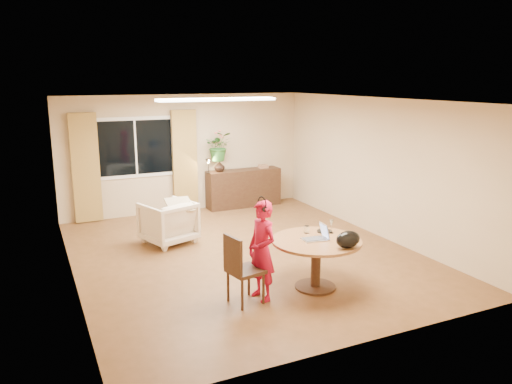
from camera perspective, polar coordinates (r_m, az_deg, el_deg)
floor at (r=8.60m, az=-1.34°, el=-7.12°), size 6.50×6.50×0.00m
ceiling at (r=8.09m, az=-1.44°, el=10.45°), size 6.50×6.50×0.00m
wall_back at (r=11.26m, az=-8.05°, el=4.39°), size 5.50×0.00×5.50m
wall_left at (r=7.60m, az=-20.74°, el=-0.45°), size 0.00×6.50×6.50m
wall_right at (r=9.66m, az=13.74°, el=2.73°), size 0.00×6.50×6.50m
window at (r=10.95m, az=-13.59°, el=4.97°), size 1.70×0.03×1.30m
curtain_left at (r=10.77m, az=-18.88°, el=2.59°), size 0.55×0.08×2.25m
curtain_right at (r=11.18m, az=-8.13°, el=3.52°), size 0.55×0.08×2.25m
ceiling_panel at (r=9.20m, az=-4.48°, el=10.50°), size 2.20×0.35×0.05m
dining_table at (r=7.15m, az=6.90°, el=-6.60°), size 1.27×1.27×0.72m
dining_chair at (r=6.69m, az=-1.20°, el=-8.76°), size 0.53×0.50×0.96m
child at (r=6.73m, az=0.69°, el=-6.72°), size 0.55×0.42×1.37m
laptop at (r=7.06m, az=6.69°, el=-4.54°), size 0.37×0.27×0.24m
tumbler at (r=7.37m, az=5.80°, el=-4.28°), size 0.08×0.08×0.11m
wine_glass at (r=7.40m, az=8.62°, el=-3.91°), size 0.07×0.07×0.20m
pot_lid at (r=7.46m, az=7.84°, el=-4.39°), size 0.23×0.23×0.04m
handbag at (r=6.80m, az=10.48°, el=-5.35°), size 0.39×0.28×0.24m
armchair at (r=9.21m, az=-10.00°, el=-3.41°), size 1.06×1.08×0.78m
throw at (r=9.09m, az=-8.75°, el=-0.95°), size 0.48×0.57×0.03m
sideboard at (r=11.64m, az=-1.43°, el=0.46°), size 1.74×0.43×0.87m
vase at (r=11.31m, az=-4.19°, el=2.95°), size 0.25×0.25×0.25m
bouquet at (r=11.24m, az=-4.26°, el=5.23°), size 0.72×0.66×0.66m
book_stack at (r=11.75m, az=0.84°, el=2.97°), size 0.23×0.18×0.09m
desk_lamp at (r=11.16m, az=-5.47°, el=3.02°), size 0.16×0.16×0.33m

